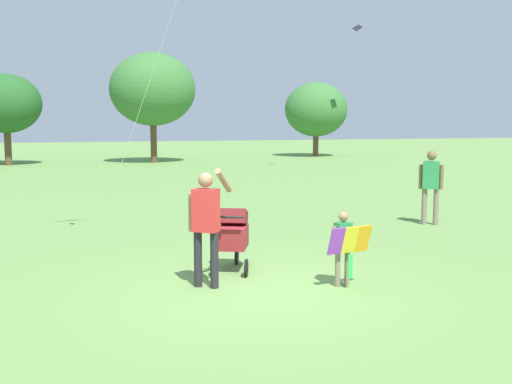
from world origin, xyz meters
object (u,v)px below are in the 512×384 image
object	(u,v)px
person_adult_flyer	(206,219)
stroller	(233,234)
child_with_butterfly_kite	(344,242)
person_sitting_far	(431,181)

from	to	relation	value
person_adult_flyer	stroller	size ratio (longest dim) A/B	1.60
child_with_butterfly_kite	person_sitting_far	world-z (taller)	person_sitting_far
person_adult_flyer	stroller	distance (m)	1.17
child_with_butterfly_kite	person_sitting_far	bearing A→B (deg)	46.59
person_adult_flyer	person_sitting_far	size ratio (longest dim) A/B	1.02
child_with_butterfly_kite	person_adult_flyer	size ratio (longest dim) A/B	0.63
stroller	child_with_butterfly_kite	bearing A→B (deg)	-46.45
person_adult_flyer	person_sitting_far	distance (m)	7.26
child_with_butterfly_kite	person_adult_flyer	xyz separation A→B (m)	(-1.97, 0.51, 0.36)
child_with_butterfly_kite	stroller	xyz separation A→B (m)	(-1.33, 1.40, -0.06)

